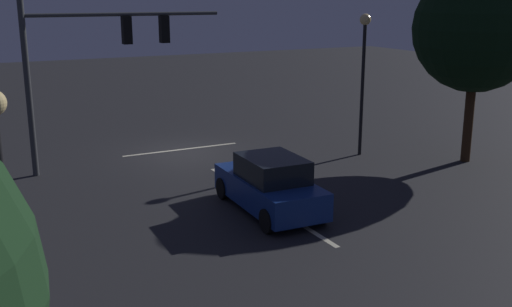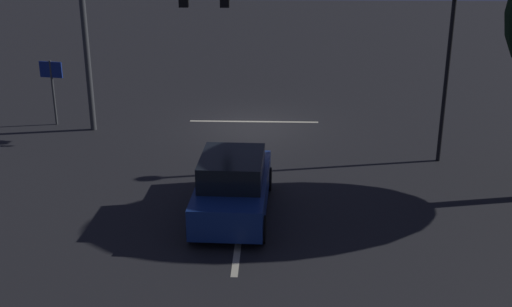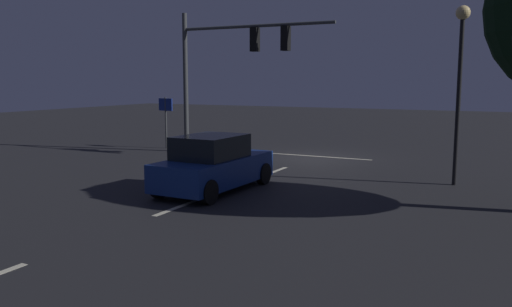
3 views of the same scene
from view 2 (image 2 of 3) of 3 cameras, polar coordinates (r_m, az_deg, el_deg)
The scene contains 8 objects.
ground_plane at distance 24.51m, azimuth -0.22°, elevation 2.57°, with size 80.00×80.00×0.00m, color #232326.
traffic_signal_assembly at distance 23.23m, azimuth -9.50°, elevation 12.33°, with size 7.26×0.47×6.33m.
lane_dash_far at distance 20.74m, azimuth -0.65°, elevation -0.77°, with size 2.20×0.16×0.01m, color beige.
lane_dash_mid at distance 15.30m, azimuth -1.70°, elevation -8.83°, with size 2.20×0.16×0.01m, color beige.
stop_bar at distance 24.91m, azimuth -0.18°, elevation 2.87°, with size 5.00×0.16×0.01m, color beige.
car_approaching at distance 16.89m, azimuth -2.07°, elevation -2.91°, with size 2.02×4.41×1.70m.
street_lamp_left_kerb at distance 20.71m, azimuth 16.92°, elevation 9.42°, with size 0.44×0.44×5.59m.
route_sign at distance 25.29m, azimuth -17.74°, elevation 6.38°, with size 0.90×0.23×2.49m.
Camera 2 is at (-0.92, 23.35, 7.42)m, focal length 44.88 mm.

